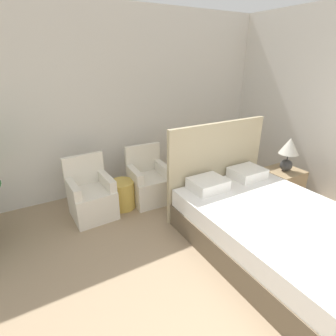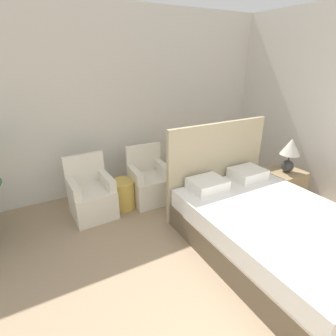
{
  "view_description": "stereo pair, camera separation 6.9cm",
  "coord_description": "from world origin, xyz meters",
  "px_view_note": "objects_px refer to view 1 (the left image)",
  "views": [
    {
      "loc": [
        -1.36,
        -0.37,
        2.14
      ],
      "look_at": [
        0.38,
        2.65,
        0.66
      ],
      "focal_mm": 28.0,
      "sensor_mm": 36.0,
      "label": 1
    },
    {
      "loc": [
        -1.3,
        -0.4,
        2.14
      ],
      "look_at": [
        0.38,
        2.65,
        0.66
      ],
      "focal_mm": 28.0,
      "sensor_mm": 36.0,
      "label": 2
    }
  ],
  "objects_px": {
    "armchair_near_window_left": "(92,198)",
    "armchair_near_window_right": "(149,184)",
    "nightstand": "(281,184)",
    "bed": "(271,226)",
    "side_table": "(122,195)",
    "table_lamp": "(289,151)"
  },
  "relations": [
    {
      "from": "bed",
      "to": "armchair_near_window_right",
      "type": "distance_m",
      "value": 1.9
    },
    {
      "from": "armchair_near_window_left",
      "to": "armchair_near_window_right",
      "type": "distance_m",
      "value": 0.91
    },
    {
      "from": "table_lamp",
      "to": "side_table",
      "type": "relative_size",
      "value": 1.22
    },
    {
      "from": "armchair_near_window_right",
      "to": "bed",
      "type": "bearing_deg",
      "value": -64.08
    },
    {
      "from": "armchair_near_window_left",
      "to": "table_lamp",
      "type": "distance_m",
      "value": 3.02
    },
    {
      "from": "nightstand",
      "to": "side_table",
      "type": "height_order",
      "value": "nightstand"
    },
    {
      "from": "bed",
      "to": "side_table",
      "type": "relative_size",
      "value": 5.18
    },
    {
      "from": "armchair_near_window_right",
      "to": "armchair_near_window_left",
      "type": "bearing_deg",
      "value": -176.87
    },
    {
      "from": "bed",
      "to": "armchair_near_window_left",
      "type": "bearing_deg",
      "value": 133.26
    },
    {
      "from": "bed",
      "to": "armchair_near_window_right",
      "type": "relative_size",
      "value": 2.58
    },
    {
      "from": "bed",
      "to": "armchair_near_window_left",
      "type": "xyz_separation_m",
      "value": [
        -1.65,
        1.75,
        -0.02
      ]
    },
    {
      "from": "armchair_near_window_left",
      "to": "bed",
      "type": "bearing_deg",
      "value": -49.31
    },
    {
      "from": "nightstand",
      "to": "armchair_near_window_left",
      "type": "bearing_deg",
      "value": 159.75
    },
    {
      "from": "armchair_near_window_left",
      "to": "armchair_near_window_right",
      "type": "bearing_deg",
      "value": -2.57
    },
    {
      "from": "bed",
      "to": "nightstand",
      "type": "xyz_separation_m",
      "value": [
        1.13,
        0.73,
        -0.05
      ]
    },
    {
      "from": "armchair_near_window_left",
      "to": "side_table",
      "type": "bearing_deg",
      "value": -2.9
    },
    {
      "from": "armchair_near_window_right",
      "to": "side_table",
      "type": "relative_size",
      "value": 2.01
    },
    {
      "from": "bed",
      "to": "armchair_near_window_right",
      "type": "height_order",
      "value": "bed"
    },
    {
      "from": "side_table",
      "to": "bed",
      "type": "bearing_deg",
      "value": -55.72
    },
    {
      "from": "armchair_near_window_left",
      "to": "nightstand",
      "type": "xyz_separation_m",
      "value": [
        2.78,
        -1.02,
        -0.03
      ]
    },
    {
      "from": "armchair_near_window_left",
      "to": "side_table",
      "type": "distance_m",
      "value": 0.46
    },
    {
      "from": "armchair_near_window_left",
      "to": "nightstand",
      "type": "height_order",
      "value": "armchair_near_window_left"
    }
  ]
}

